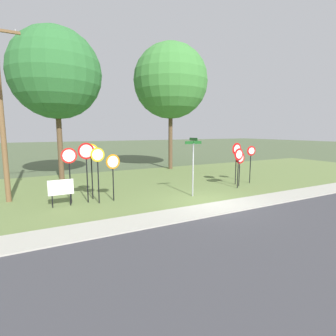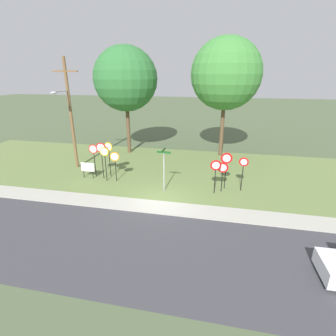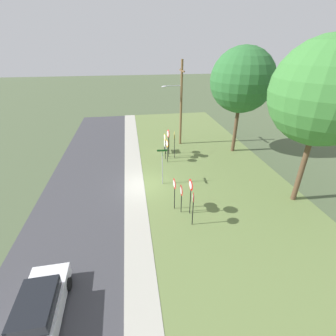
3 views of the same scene
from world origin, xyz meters
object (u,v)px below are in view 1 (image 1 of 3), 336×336
at_px(yield_sign_near_right, 251,156).
at_px(stop_sign_far_right, 91,159).
at_px(utility_pole, 0,100).
at_px(oak_tree_left, 56,74).
at_px(stop_sign_far_left, 69,163).
at_px(yield_sign_far_left, 239,159).
at_px(notice_board, 61,189).
at_px(oak_tree_right, 171,81).
at_px(stop_sign_near_left, 86,159).
at_px(yield_sign_near_left, 240,161).
at_px(stop_sign_near_right, 113,167).
at_px(yield_sign_far_right, 237,153).
at_px(street_name_post, 193,162).
at_px(stop_sign_far_center, 98,164).

bearing_deg(yield_sign_near_right, stop_sign_far_right, -172.88).
bearing_deg(utility_pole, stop_sign_far_right, -18.78).
bearing_deg(oak_tree_left, stop_sign_far_left, -92.49).
distance_m(yield_sign_far_left, utility_pole, 12.72).
distance_m(yield_sign_near_right, notice_board, 11.69).
distance_m(yield_sign_near_right, oak_tree_right, 10.23).
bearing_deg(stop_sign_near_left, yield_sign_near_left, -9.39).
relative_size(stop_sign_near_right, yield_sign_far_left, 0.96).
height_order(yield_sign_near_right, yield_sign_far_right, yield_sign_far_right).
bearing_deg(stop_sign_near_left, stop_sign_far_right, 53.16).
xyz_separation_m(street_name_post, oak_tree_left, (-5.60, 8.50, 5.43)).
distance_m(stop_sign_far_left, yield_sign_far_right, 10.05).
height_order(stop_sign_far_center, street_name_post, street_name_post).
distance_m(stop_sign_near_left, oak_tree_left, 8.86).
bearing_deg(stop_sign_far_center, yield_sign_near_right, -4.41).
relative_size(stop_sign_far_center, yield_sign_near_right, 1.08).
xyz_separation_m(yield_sign_near_right, oak_tree_right, (-1.55, 8.23, 5.89)).
height_order(yield_sign_far_right, oak_tree_right, oak_tree_right).
height_order(stop_sign_near_right, oak_tree_right, oak_tree_right).
xyz_separation_m(yield_sign_near_right, yield_sign_far_right, (-1.14, 0.12, 0.20)).
relative_size(stop_sign_far_right, street_name_post, 0.91).
bearing_deg(stop_sign_far_left, oak_tree_right, 37.80).
bearing_deg(yield_sign_near_left, oak_tree_right, 90.36).
bearing_deg(yield_sign_far_right, stop_sign_far_right, 171.64).
relative_size(stop_sign_near_left, yield_sign_far_right, 1.08).
bearing_deg(stop_sign_far_right, yield_sign_far_right, 5.73).
relative_size(stop_sign_near_right, stop_sign_far_center, 0.87).
xyz_separation_m(yield_sign_far_right, oak_tree_right, (-0.41, 8.11, 5.68)).
height_order(yield_sign_far_right, oak_tree_left, oak_tree_left).
height_order(stop_sign_far_right, yield_sign_far_left, stop_sign_far_right).
bearing_deg(notice_board, yield_sign_far_right, -0.36).
xyz_separation_m(stop_sign_near_right, stop_sign_far_right, (-0.84, 0.85, 0.35)).
distance_m(street_name_post, utility_pole, 9.61).
height_order(stop_sign_far_center, oak_tree_left, oak_tree_left).
bearing_deg(yield_sign_far_left, notice_board, 171.13).
distance_m(stop_sign_far_right, oak_tree_right, 12.70).
distance_m(street_name_post, oak_tree_left, 11.54).
bearing_deg(stop_sign_far_left, street_name_post, -15.62).
relative_size(yield_sign_far_left, utility_pole, 0.27).
relative_size(stop_sign_near_right, yield_sign_near_left, 1.07).
distance_m(stop_sign_far_center, yield_sign_far_left, 8.19).
bearing_deg(stop_sign_near_right, yield_sign_near_left, -11.54).
relative_size(stop_sign_near_right, oak_tree_left, 0.22).
bearing_deg(yield_sign_near_right, stop_sign_near_left, -169.64).
bearing_deg(stop_sign_far_center, street_name_post, -16.68).
xyz_separation_m(stop_sign_far_left, yield_sign_far_right, (10.05, -0.23, 0.08)).
bearing_deg(oak_tree_left, stop_sign_far_center, -83.35).
relative_size(notice_board, oak_tree_right, 0.11).
bearing_deg(stop_sign_far_left, yield_sign_near_right, -3.25).
distance_m(stop_sign_far_left, yield_sign_far_left, 9.43).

